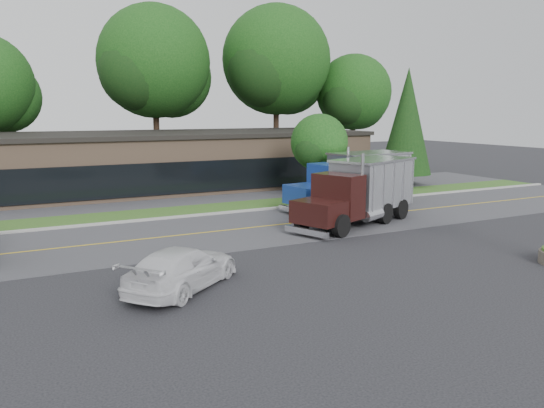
# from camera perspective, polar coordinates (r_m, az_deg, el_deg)

# --- Properties ---
(ground) EXTENTS (140.00, 140.00, 0.00)m
(ground) POSITION_cam_1_polar(r_m,az_deg,el_deg) (18.51, 3.00, -8.66)
(ground) COLOR #35353B
(ground) RESTS_ON ground
(road) EXTENTS (60.00, 8.00, 0.02)m
(road) POSITION_cam_1_polar(r_m,az_deg,el_deg) (26.41, -6.72, -3.04)
(road) COLOR #57575C
(road) RESTS_ON ground
(center_line) EXTENTS (60.00, 0.12, 0.01)m
(center_line) POSITION_cam_1_polar(r_m,az_deg,el_deg) (26.41, -6.72, -3.04)
(center_line) COLOR gold
(center_line) RESTS_ON ground
(curb) EXTENTS (60.00, 0.30, 0.12)m
(curb) POSITION_cam_1_polar(r_m,az_deg,el_deg) (30.31, -9.45, -1.43)
(curb) COLOR #9E9E99
(curb) RESTS_ON ground
(grass_verge) EXTENTS (60.00, 3.40, 0.03)m
(grass_verge) POSITION_cam_1_polar(r_m,az_deg,el_deg) (32.00, -10.41, -0.86)
(grass_verge) COLOR #224E1B
(grass_verge) RESTS_ON ground
(far_parking) EXTENTS (60.00, 7.00, 0.02)m
(far_parking) POSITION_cam_1_polar(r_m,az_deg,el_deg) (36.76, -12.62, 0.45)
(far_parking) COLOR #57575C
(far_parking) RESTS_ON ground
(strip_mall) EXTENTS (32.00, 12.00, 4.00)m
(strip_mall) POSITION_cam_1_polar(r_m,az_deg,el_deg) (42.77, -12.11, 4.48)
(strip_mall) COLOR #896B54
(strip_mall) RESTS_ON ground
(tree_far_c) EXTENTS (10.87, 10.23, 15.50)m
(tree_far_c) POSITION_cam_1_polar(r_m,az_deg,el_deg) (51.16, -12.41, 14.18)
(tree_far_c) COLOR #382619
(tree_far_c) RESTS_ON ground
(tree_far_d) EXTENTS (11.43, 10.76, 16.30)m
(tree_far_d) POSITION_cam_1_polar(r_m,az_deg,el_deg) (54.58, 0.56, 14.66)
(tree_far_d) COLOR #382619
(tree_far_d) RESTS_ON ground
(tree_far_e) EXTENTS (8.24, 7.75, 11.75)m
(tree_far_e) POSITION_cam_1_polar(r_m,az_deg,el_deg) (56.81, 8.81, 11.42)
(tree_far_e) COLOR #382619
(tree_far_e) RESTS_ON ground
(evergreen_right) EXTENTS (4.10, 4.10, 9.33)m
(evergreen_right) POSITION_cam_1_polar(r_m,az_deg,el_deg) (43.93, 14.31, 8.61)
(evergreen_right) COLOR #382619
(evergreen_right) RESTS_ON ground
(tree_verge) EXTENTS (4.05, 3.81, 5.77)m
(tree_verge) POSITION_cam_1_polar(r_m,az_deg,el_deg) (35.70, 5.14, 6.30)
(tree_verge) COLOR #382619
(tree_verge) RESTS_ON ground
(dump_truck_blue) EXTENTS (8.66, 3.62, 3.36)m
(dump_truck_blue) POSITION_cam_1_polar(r_m,az_deg,el_deg) (33.20, 8.94, 2.73)
(dump_truck_blue) COLOR black
(dump_truck_blue) RESTS_ON ground
(dump_truck_maroon) EXTENTS (8.52, 5.33, 3.36)m
(dump_truck_maroon) POSITION_cam_1_polar(r_m,az_deg,el_deg) (28.54, 9.54, 1.54)
(dump_truck_maroon) COLOR black
(dump_truck_maroon) RESTS_ON ground
(rally_car) EXTENTS (5.08, 4.71, 1.43)m
(rally_car) POSITION_cam_1_polar(r_m,az_deg,el_deg) (18.14, -9.63, -6.81)
(rally_car) COLOR silver
(rally_car) RESTS_ON ground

